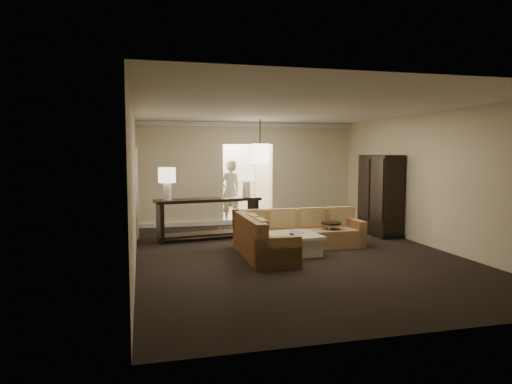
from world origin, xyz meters
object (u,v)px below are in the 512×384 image
object	(u,v)px
coffee_table	(293,244)
person	(230,188)
console_table	(208,215)
drink_table	(331,229)
sectional_sofa	(289,236)
armoire	(380,197)

from	to	relation	value
coffee_table	person	size ratio (longest dim) A/B	0.52
console_table	coffee_table	bearing A→B (deg)	-62.69
coffee_table	drink_table	bearing A→B (deg)	22.64
sectional_sofa	armoire	xyz separation A→B (m)	(2.71, 1.27, 0.60)
coffee_table	person	xyz separation A→B (m)	(-0.43, 4.21, 0.78)
coffee_table	console_table	distance (m)	2.39
drink_table	person	bearing A→B (deg)	110.42
person	console_table	bearing A→B (deg)	45.78
armoire	person	xyz separation A→B (m)	(-3.14, 2.72, 0.06)
console_table	drink_table	distance (m)	2.81
sectional_sofa	console_table	world-z (taller)	console_table
armoire	drink_table	xyz separation A→B (m)	(-1.73, -1.08, -0.54)
drink_table	person	distance (m)	4.10
console_table	drink_table	bearing A→B (deg)	-40.99
drink_table	coffee_table	bearing A→B (deg)	-157.36
coffee_table	armoire	xyz separation A→B (m)	(2.71, 1.49, 0.72)
armoire	drink_table	distance (m)	2.11
sectional_sofa	armoire	world-z (taller)	armoire
armoire	drink_table	world-z (taller)	armoire
drink_table	armoire	bearing A→B (deg)	32.14
person	sectional_sofa	bearing A→B (deg)	74.37
sectional_sofa	console_table	xyz separation A→B (m)	(-1.38, 1.69, 0.24)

